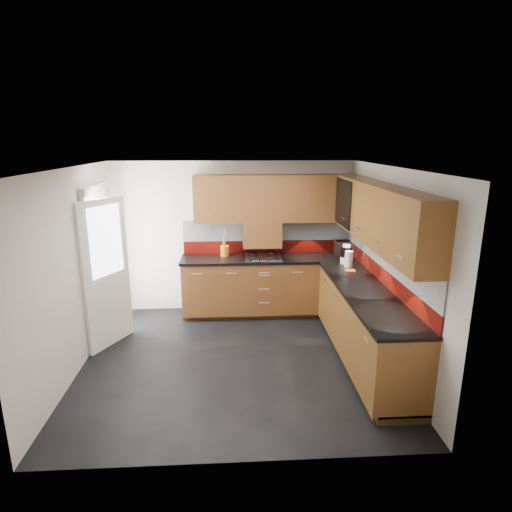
{
  "coord_description": "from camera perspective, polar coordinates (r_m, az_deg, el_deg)",
  "views": [
    {
      "loc": [
        -0.04,
        -4.91,
        2.69
      ],
      "look_at": [
        0.29,
        0.65,
        1.19
      ],
      "focal_mm": 30.0,
      "sensor_mm": 36.0,
      "label": 1
    }
  ],
  "objects": [
    {
      "name": "back_door",
      "position": [
        6.15,
        -19.75,
        -1.47
      ],
      "size": [
        0.42,
        1.19,
        2.04
      ],
      "color": "white",
      "rests_on": "room"
    },
    {
      "name": "base_cabinets",
      "position": [
        6.16,
        7.19,
        -6.48
      ],
      "size": [
        2.7,
        3.2,
        0.95
      ],
      "color": "#613015",
      "rests_on": "room"
    },
    {
      "name": "food_processor",
      "position": [
        6.44,
        11.96,
        0.18
      ],
      "size": [
        0.17,
        0.17,
        0.29
      ],
      "color": "white",
      "rests_on": "countertop"
    },
    {
      "name": "orange_cloth",
      "position": [
        6.09,
        12.42,
        -1.92
      ],
      "size": [
        0.15,
        0.13,
        0.02
      ],
      "primitive_type": "cube",
      "rotation": [
        0.0,
        0.0,
        -0.08
      ],
      "color": "orange",
      "rests_on": "countertop"
    },
    {
      "name": "glass_cabinet",
      "position": [
        6.28,
        12.86,
        7.16
      ],
      "size": [
        0.32,
        0.8,
        0.66
      ],
      "color": "black",
      "rests_on": "room"
    },
    {
      "name": "paper_towel",
      "position": [
        6.24,
        12.26,
        -0.42
      ],
      "size": [
        0.15,
        0.15,
        0.24
      ],
      "primitive_type": "cylinder",
      "rotation": [
        0.0,
        0.0,
        -0.34
      ],
      "color": "white",
      "rests_on": "countertop"
    },
    {
      "name": "toaster",
      "position": [
        6.96,
        11.56,
        1.06
      ],
      "size": [
        0.3,
        0.19,
        0.21
      ],
      "color": "silver",
      "rests_on": "countertop"
    },
    {
      "name": "gas_hob",
      "position": [
        6.63,
        0.91,
        -0.09
      ],
      "size": [
        0.56,
        0.49,
        0.04
      ],
      "color": "silver",
      "rests_on": "countertop"
    },
    {
      "name": "upper_cabinets",
      "position": [
        5.89,
        9.09,
        6.58
      ],
      "size": [
        2.5,
        3.2,
        0.72
      ],
      "color": "#613015",
      "rests_on": "room"
    },
    {
      "name": "backsplash",
      "position": [
        6.17,
        8.98,
        1.0
      ],
      "size": [
        2.7,
        3.2,
        0.54
      ],
      "color": "maroon",
      "rests_on": "countertop"
    },
    {
      "name": "extractor_hood",
      "position": [
        6.72,
        0.82,
        2.96
      ],
      "size": [
        0.6,
        0.33,
        0.4
      ],
      "primitive_type": "cube",
      "color": "#613015",
      "rests_on": "room"
    },
    {
      "name": "utensil_pot",
      "position": [
        6.74,
        -4.2,
        0.87
      ],
      "size": [
        0.13,
        0.13,
        0.46
      ],
      "color": "#CB6C13",
      "rests_on": "countertop"
    },
    {
      "name": "room",
      "position": [
        5.06,
        -2.89,
        1.43
      ],
      "size": [
        4.0,
        3.8,
        2.64
      ],
      "color": "black"
    },
    {
      "name": "countertop",
      "position": [
        5.99,
        7.24,
        -2.24
      ],
      "size": [
        2.72,
        3.22,
        0.04
      ],
      "color": "black",
      "rests_on": "base_cabinets"
    }
  ]
}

